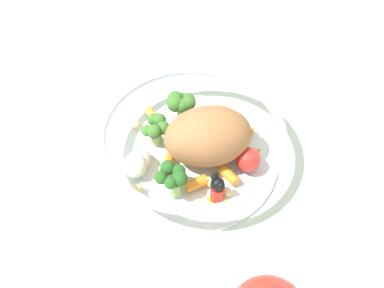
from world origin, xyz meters
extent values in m
plane|color=silver|center=(0.00, 0.00, 0.00)|extent=(2.40, 2.40, 0.00)
cylinder|color=white|center=(-0.01, 0.01, 0.00)|extent=(0.20, 0.20, 0.01)
torus|color=white|center=(-0.01, 0.01, 0.05)|extent=(0.21, 0.21, 0.01)
ellipsoid|color=#9E663D|center=(0.01, 0.02, 0.04)|extent=(0.12, 0.12, 0.07)
cylinder|color=#8EB766|center=(0.00, -0.05, 0.02)|extent=(0.01, 0.01, 0.02)
sphere|color=#23561E|center=(0.01, -0.04, 0.04)|extent=(0.02, 0.02, 0.02)
sphere|color=#23561E|center=(0.00, -0.04, 0.04)|extent=(0.02, 0.02, 0.02)
sphere|color=#23561E|center=(-0.01, -0.04, 0.04)|extent=(0.02, 0.02, 0.02)
sphere|color=#23561E|center=(-0.01, -0.05, 0.04)|extent=(0.01, 0.01, 0.01)
sphere|color=#23561E|center=(0.00, -0.05, 0.04)|extent=(0.01, 0.01, 0.01)
cylinder|color=#8EB766|center=(-0.06, 0.01, 0.02)|extent=(0.01, 0.01, 0.02)
sphere|color=#386B28|center=(-0.05, 0.01, 0.04)|extent=(0.02, 0.02, 0.02)
sphere|color=#386B28|center=(-0.05, 0.02, 0.04)|extent=(0.02, 0.02, 0.02)
sphere|color=#386B28|center=(-0.06, 0.02, 0.04)|extent=(0.01, 0.01, 0.01)
sphere|color=#386B28|center=(-0.06, 0.00, 0.04)|extent=(0.01, 0.01, 0.01)
sphere|color=#386B28|center=(-0.05, 0.00, 0.04)|extent=(0.02, 0.02, 0.02)
cylinder|color=#8EB766|center=(-0.05, 0.06, 0.02)|extent=(0.01, 0.01, 0.02)
sphere|color=#386B28|center=(-0.04, 0.06, 0.04)|extent=(0.02, 0.02, 0.02)
sphere|color=#386B28|center=(-0.04, 0.06, 0.04)|extent=(0.02, 0.02, 0.02)
sphere|color=#386B28|center=(-0.05, 0.06, 0.04)|extent=(0.02, 0.02, 0.02)
sphere|color=#386B28|center=(-0.05, 0.05, 0.04)|extent=(0.02, 0.02, 0.02)
sphere|color=#386B28|center=(-0.05, 0.05, 0.04)|extent=(0.02, 0.02, 0.02)
sphere|color=#386B28|center=(-0.04, 0.05, 0.04)|extent=(0.02, 0.02, 0.02)
sphere|color=silver|center=(-0.05, -0.04, 0.02)|extent=(0.02, 0.02, 0.02)
sphere|color=silver|center=(-0.05, -0.03, 0.02)|extent=(0.02, 0.02, 0.02)
sphere|color=silver|center=(-0.05, -0.04, 0.03)|extent=(0.02, 0.02, 0.02)
sphere|color=silver|center=(-0.05, -0.04, 0.02)|extent=(0.03, 0.03, 0.03)
cube|color=yellow|center=(0.04, -0.03, 0.01)|extent=(0.02, 0.02, 0.00)
cylinder|color=red|center=(0.04, -0.03, 0.02)|extent=(0.02, 0.02, 0.02)
sphere|color=black|center=(0.04, -0.03, 0.04)|extent=(0.02, 0.02, 0.02)
sphere|color=black|center=(0.05, -0.04, 0.04)|extent=(0.01, 0.01, 0.01)
sphere|color=black|center=(0.04, -0.03, 0.04)|extent=(0.01, 0.01, 0.01)
cylinder|color=orange|center=(0.03, 0.07, 0.01)|extent=(0.04, 0.01, 0.01)
cylinder|color=orange|center=(-0.07, 0.04, 0.01)|extent=(0.03, 0.03, 0.01)
cylinder|color=orange|center=(-0.03, -0.01, 0.02)|extent=(0.02, 0.03, 0.01)
cylinder|color=orange|center=(0.02, -0.03, 0.02)|extent=(0.02, 0.03, 0.01)
cylinder|color=orange|center=(0.04, 0.00, 0.02)|extent=(0.03, 0.02, 0.01)
cylinder|color=orange|center=(0.05, 0.04, 0.01)|extent=(0.03, 0.01, 0.01)
sphere|color=red|center=(0.06, 0.02, 0.02)|extent=(0.03, 0.03, 0.03)
sphere|color=tan|center=(-0.04, 0.03, 0.01)|extent=(0.01, 0.01, 0.01)
sphere|color=#D1B775|center=(-0.09, 0.02, 0.01)|extent=(0.01, 0.01, 0.01)
sphere|color=tan|center=(0.00, 0.08, 0.02)|extent=(0.01, 0.01, 0.01)
sphere|color=#D1B775|center=(-0.04, -0.06, 0.01)|extent=(0.01, 0.01, 0.01)
sphere|color=#D1B775|center=(0.05, -0.02, 0.02)|extent=(0.01, 0.01, 0.01)
sphere|color=#D1B775|center=(-0.05, -0.02, 0.01)|extent=(0.01, 0.01, 0.01)
sphere|color=#D1B775|center=(-0.01, 0.09, 0.01)|extent=(0.01, 0.01, 0.01)
sphere|color=tan|center=(0.03, -0.02, 0.01)|extent=(0.01, 0.01, 0.01)
camera|label=1|loc=(0.16, -0.32, 0.49)|focal=48.37mm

